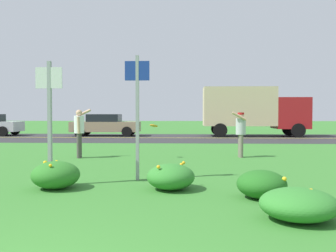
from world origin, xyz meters
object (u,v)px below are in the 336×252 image
Objects in this scene: sign_post_by_roadside at (137,105)px; person_catcher_red_cap_gray_shirt at (241,130)px; person_thrower_white_shirt at (79,129)px; box_truck_red at (253,109)px; frisbee_orange at (154,126)px; car_tan_center_left at (105,125)px; sign_post_near_path at (50,111)px.

sign_post_by_roadside is 5.60m from person_catcher_red_cap_gray_shirt.
sign_post_by_roadside is at bearing -59.11° from person_thrower_white_shirt.
person_catcher_red_cap_gray_shirt is 0.24× the size of box_truck_red.
person_catcher_red_cap_gray_shirt is at bearing 7.61° from frisbee_orange.
car_tan_center_left is at bearing 97.97° from person_thrower_white_shirt.
person_thrower_white_shirt is at bearing -82.03° from car_tan_center_left.
person_catcher_red_cap_gray_shirt reaches higher than frisbee_orange.
person_thrower_white_shirt reaches higher than frisbee_orange.
sign_post_by_roadside reaches higher than frisbee_orange.
frisbee_orange is 13.70m from box_truck_red.
sign_post_by_roadside is 0.63× the size of car_tan_center_left.
frisbee_orange is 0.06× the size of car_tan_center_left.
person_thrower_white_shirt is 6.17× the size of frisbee_orange.
sign_post_near_path is 0.39× the size of box_truck_red.
sign_post_by_roadside is 1.69× the size of person_thrower_white_shirt.
box_truck_red reaches higher than person_thrower_white_shirt.
car_tan_center_left is 9.78m from box_truck_red.
box_truck_red is at bearing 67.87° from sign_post_near_path.
sign_post_near_path reaches higher than person_catcher_red_cap_gray_shirt.
person_thrower_white_shirt is at bearing -122.29° from box_truck_red.
car_tan_center_left is at bearing 180.00° from box_truck_red.
sign_post_near_path is 7.27m from person_catcher_red_cap_gray_shirt.
sign_post_by_roadside reaches higher than person_thrower_white_shirt.
person_thrower_white_shirt is (-2.54, 4.25, -0.72)m from sign_post_by_roadside.
box_truck_red is at bearing 66.71° from frisbee_orange.
frisbee_orange is (-2.98, -0.40, 0.16)m from person_catcher_red_cap_gray_shirt.
box_truck_red is (5.41, 12.56, 0.70)m from frisbee_orange.
sign_post_by_roadside is 5.00m from person_thrower_white_shirt.
box_truck_red is at bearing 72.17° from sign_post_by_roadside.
sign_post_by_roadside is at bearing -107.83° from box_truck_red.
person_thrower_white_shirt reaches higher than person_catcher_red_cap_gray_shirt.
frisbee_orange is at bearing -172.39° from person_catcher_red_cap_gray_shirt.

